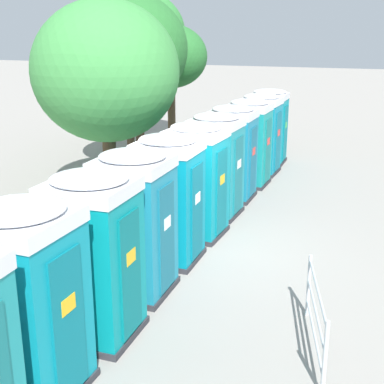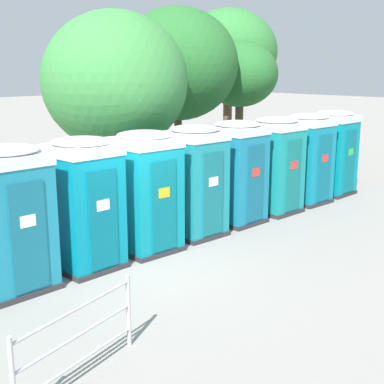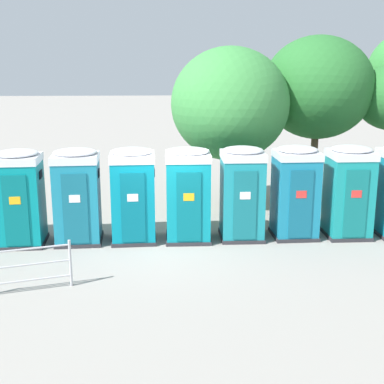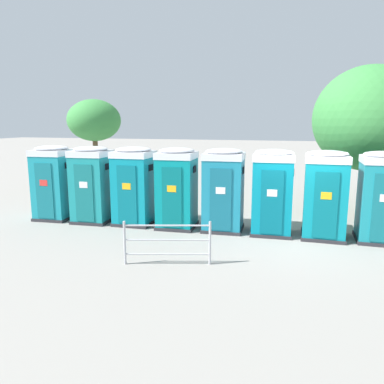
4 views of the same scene
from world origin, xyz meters
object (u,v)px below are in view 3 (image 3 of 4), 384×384
Objects in this scene: portapotty_5 at (133,195)px; portapotty_6 at (188,194)px; portapotty_3 at (20,197)px; portapotty_4 at (77,196)px; street_tree_2 at (318,88)px; portapotty_8 at (295,191)px; portapotty_7 at (242,193)px; street_tree_4 at (230,104)px; event_barrier at (22,267)px; portapotty_9 at (349,191)px.

portapotty_5 is 1.48m from portapotty_6.
portapotty_4 is (1.47, 0.11, -0.00)m from portapotty_3.
portapotty_5 is at bearing -145.91° from street_tree_2.
portapotty_6 is (1.48, -0.01, -0.00)m from portapotty_5.
portapotty_7 is at bearing -178.00° from portapotty_8.
portapotty_6 is 4.00m from street_tree_4.
portapotty_6 is (2.95, 0.03, 0.00)m from portapotty_4.
event_barrier is at bearing -75.82° from portapotty_3.
portapotty_6 is 0.49× the size of street_tree_4.
portapotty_3 is 0.49× the size of street_tree_4.
portapotty_6 is at bearing -0.24° from portapotty_5.
portapotty_3 is at bearing -178.31° from portapotty_6.
portapotty_8 is 7.43m from event_barrier.
portapotty_5 and portapotty_8 have the same top height.
portapotty_4 is 1.00× the size of portapotty_6.
street_tree_2 is (4.54, 4.08, 2.58)m from portapotty_6.
street_tree_2 is (7.49, 4.10, 2.58)m from portapotty_4.
street_tree_2 reaches higher than event_barrier.
street_tree_2 is 1.07× the size of street_tree_4.
portapotty_9 is 0.45× the size of street_tree_2.
portapotty_5 and portapotty_6 have the same top height.
portapotty_9 is (7.37, 0.12, 0.00)m from portapotty_4.
street_tree_2 is 11.45m from event_barrier.
portapotty_5 and portapotty_9 have the same top height.
portapotty_9 is at bearing 0.85° from portapotty_5.
portapotty_9 is (1.48, -0.03, 0.00)m from portapotty_8.
event_barrier is at bearing -129.05° from street_tree_4.
portapotty_3 is 1.00× the size of portapotty_5.
street_tree_2 reaches higher than portapotty_5.
portapotty_7 is 0.49× the size of street_tree_4.
portapotty_5 is 7.71m from street_tree_2.
portapotty_6 is at bearing 41.68° from event_barrier.
street_tree_2 is 3.27m from street_tree_4.
portapotty_4 is 4.43m from portapotty_7.
portapotty_9 is at bearing 0.92° from portapotty_4.
street_tree_2 reaches higher than portapotty_4.
street_tree_4 is at bearing 90.14° from portapotty_7.
portapotty_3 and portapotty_9 have the same top height.
portapotty_7 and portapotty_9 have the same top height.
event_barrier is at bearing -138.18° from street_tree_2.
street_tree_4 is 2.63× the size of event_barrier.
portapotty_8 and portapotty_9 have the same top height.
portapotty_7 is (4.42, 0.10, 0.00)m from portapotty_4.
portapotty_4 is 0.45× the size of street_tree_2.
portapotty_3 is at bearing -178.00° from portapotty_7.
portapotty_9 is at bearing 22.46° from event_barrier.
portapotty_5 is 1.00× the size of portapotty_6.
portapotty_5 is 3.96m from event_barrier.
portapotty_9 is (5.90, 0.09, 0.00)m from portapotty_5.
portapotty_3 is 0.45× the size of street_tree_2.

